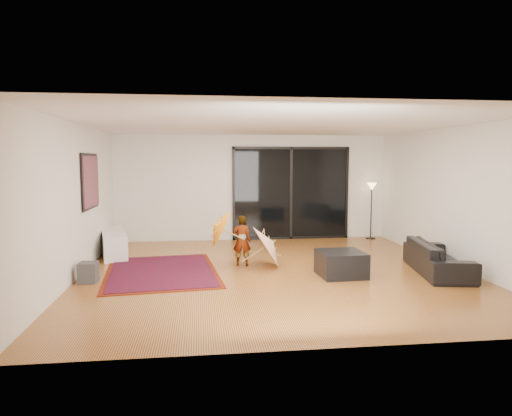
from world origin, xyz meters
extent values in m
plane|color=#AD742F|center=(0.00, 0.00, 0.00)|extent=(7.00, 7.00, 0.00)
plane|color=white|center=(0.00, 0.00, 2.70)|extent=(7.00, 7.00, 0.00)
plane|color=silver|center=(0.00, 3.50, 1.35)|extent=(7.00, 0.00, 7.00)
plane|color=silver|center=(0.00, -3.50, 1.35)|extent=(7.00, 0.00, 7.00)
plane|color=silver|center=(-3.50, 0.00, 1.35)|extent=(0.00, 7.00, 7.00)
plane|color=silver|center=(3.50, 0.00, 1.35)|extent=(0.00, 7.00, 7.00)
cube|color=black|center=(1.00, 3.47, 1.20)|extent=(3.00, 0.04, 2.40)
cube|color=black|center=(1.00, 3.45, 2.37)|extent=(3.06, 0.06, 0.06)
cube|color=black|center=(1.00, 3.45, 0.03)|extent=(3.06, 0.06, 0.06)
cube|color=black|center=(1.00, 3.45, 1.20)|extent=(0.06, 0.06, 2.40)
cube|color=black|center=(-3.48, 1.00, 1.65)|extent=(0.02, 1.28, 1.08)
cube|color=#205041|center=(-3.46, 1.00, 1.65)|extent=(0.03, 1.18, 0.98)
cube|color=white|center=(-3.25, 1.98, 0.26)|extent=(0.88, 1.92, 0.52)
cube|color=#424244|center=(-3.25, -0.34, 0.17)|extent=(0.31, 0.31, 0.34)
cube|color=#5D1708|center=(-2.08, 0.24, 0.01)|extent=(2.26, 2.96, 0.01)
cube|color=#600910|center=(-2.08, 0.24, 0.01)|extent=(2.08, 2.78, 0.02)
imported|color=black|center=(2.95, -0.45, 0.29)|extent=(1.12, 2.07, 0.57)
cube|color=black|center=(1.12, -0.45, 0.22)|extent=(0.80, 0.80, 0.44)
cylinder|color=black|center=(3.10, 3.24, 0.01)|extent=(0.25, 0.25, 0.03)
cylinder|color=black|center=(3.10, 3.24, 0.68)|extent=(0.03, 0.03, 1.35)
cone|color=#FFD899|center=(3.10, 3.24, 1.37)|extent=(0.25, 0.25, 0.20)
imported|color=#999999|center=(-0.56, 0.56, 0.50)|extent=(0.40, 0.30, 0.99)
cone|color=orange|center=(-1.11, 0.51, 0.73)|extent=(0.49, 0.75, 0.75)
cylinder|color=#A58347|center=(-1.11, 0.51, 0.40)|extent=(0.46, 0.02, 0.24)
cylinder|color=#A58347|center=(-1.11, 0.51, 0.84)|extent=(0.06, 0.02, 0.04)
cone|color=white|center=(0.04, 0.41, 0.51)|extent=(0.64, 0.92, 0.88)
cylinder|color=#A58347|center=(0.04, 0.41, 0.13)|extent=(0.48, 0.02, 0.31)
cylinder|color=#A58347|center=(0.04, 0.41, 0.62)|extent=(0.06, 0.02, 0.05)
camera|label=1|loc=(-1.37, -8.17, 2.06)|focal=32.00mm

